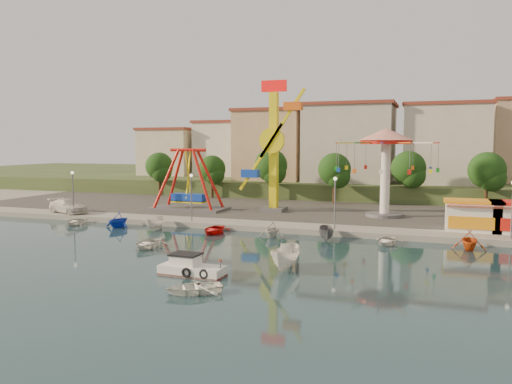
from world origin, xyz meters
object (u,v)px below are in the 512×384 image
at_px(kamikaze_tower, 275,149).
at_px(van, 68,206).
at_px(skiff, 286,257).
at_px(rowboat_a, 148,243).
at_px(cabin_motorboat, 191,269).
at_px(pirate_ship_ride, 188,181).
at_px(wave_swinger, 386,152).

relative_size(kamikaze_tower, van, 2.76).
bearing_deg(skiff, rowboat_a, 165.58).
xyz_separation_m(kamikaze_tower, rowboat_a, (-4.94, -22.36, -8.12)).
bearing_deg(van, cabin_motorboat, -107.94).
bearing_deg(van, kamikaze_tower, -49.71).
relative_size(pirate_ship_ride, rowboat_a, 2.57).
relative_size(pirate_ship_ride, cabin_motorboat, 2.12).
bearing_deg(wave_swinger, skiff, -100.51).
relative_size(cabin_motorboat, rowboat_a, 1.21).
bearing_deg(wave_swinger, cabin_motorboat, -109.71).
distance_m(wave_swinger, rowboat_a, 30.11).
height_order(wave_swinger, skiff, wave_swinger).
xyz_separation_m(kamikaze_tower, cabin_motorboat, (2.90, -29.48, -8.09)).
distance_m(wave_swinger, cabin_motorboat, 32.39).
distance_m(pirate_ship_ride, skiff, 31.24).
distance_m(kamikaze_tower, skiff, 28.17).
distance_m(pirate_ship_ride, rowboat_a, 21.77).
height_order(kamikaze_tower, rowboat_a, kamikaze_tower).
relative_size(pirate_ship_ride, kamikaze_tower, 0.61).
distance_m(rowboat_a, van, 22.95).
relative_size(cabin_motorboat, skiff, 1.04).
height_order(kamikaze_tower, wave_swinger, kamikaze_tower).
xyz_separation_m(cabin_motorboat, van, (-26.96, 19.78, 1.03)).
xyz_separation_m(rowboat_a, van, (-19.11, 12.66, 1.06)).
relative_size(rowboat_a, van, 0.65).
bearing_deg(cabin_motorboat, van, 146.08).
bearing_deg(wave_swinger, pirate_ship_ride, -175.29).
distance_m(pirate_ship_ride, cabin_motorboat, 31.25).
xyz_separation_m(pirate_ship_ride, wave_swinger, (24.78, 2.04, 3.80)).
height_order(kamikaze_tower, cabin_motorboat, kamikaze_tower).
xyz_separation_m(wave_swinger, van, (-37.56, -9.82, -6.73)).
xyz_separation_m(pirate_ship_ride, kamikaze_tower, (11.28, 1.92, 4.13)).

